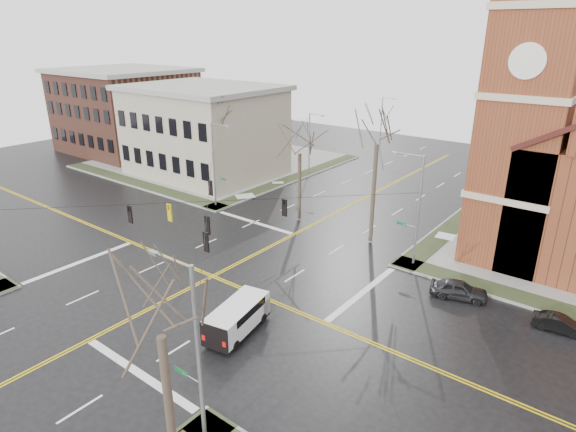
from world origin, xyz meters
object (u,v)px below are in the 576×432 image
Objects in this scene: tree_se at (160,325)px; signal_pole_ne at (417,207)px; parked_car_a at (459,289)px; tree_ne at (377,138)px; signal_pole_nw at (215,162)px; parked_car_b at (560,324)px; tree_nw_far at (216,121)px; streetlight_north_a at (310,141)px; tree_nw_near at (300,149)px; streetlight_north_b at (382,120)px; signal_pole_se at (195,351)px; cargo_van at (239,315)px.

signal_pole_ne is at bearing 92.90° from tree_se.
parked_car_a is 14.02m from tree_ne.
signal_pole_nw is 34.52m from parked_car_b.
tree_nw_far is 20.19m from tree_ne.
tree_nw_near is at bearing -58.20° from streetlight_north_a.
signal_pole_nw is 36.51m from streetlight_north_b.
signal_pole_ne is 13.58m from tree_nw_near.
tree_nw_near is at bearing 170.08° from signal_pole_ne.
tree_nw_far is at bearing 173.67° from signal_pole_ne.
signal_pole_se is at bearing 149.77° from parked_car_a.
signal_pole_se is at bearing -60.91° from streetlight_north_a.
parked_car_a is at bearing -6.09° from signal_pole_nw.
signal_pole_nw is at bearing -50.31° from tree_nw_far.
signal_pole_se is at bearing -79.08° from tree_ne.
tree_nw_far is at bearing 62.74° from parked_car_a.
parked_car_b is at bearing -14.98° from signal_pole_ne.
tree_ne is at bearing -3.11° from tree_nw_near.
tree_nw_far is 38.59m from tree_se.
tree_nw_far is 11.86m from tree_nw_near.
parked_car_a is at bearing 76.21° from signal_pole_se.
parked_car_b is at bearing 65.65° from tree_se.
streetlight_north_b is 66.35m from tree_se.
tree_se is at bearing -69.44° from streetlight_north_b.
signal_pole_ne is at bearing 90.00° from signal_pole_se.
cargo_van is 20.69m from tree_nw_near.
signal_pole_ne is 6.91m from tree_ne.
parked_car_b is (33.43, -39.57, -3.94)m from streetlight_north_b.
tree_nw_far is at bearing 129.69° from signal_pole_nw.
tree_nw_near is 0.76× the size of tree_ne.
tree_nw_far is (-29.86, 5.71, 8.02)m from parked_car_a.
parked_car_a is at bearing 81.87° from parked_car_b.
tree_se is (1.29, -25.53, 3.20)m from signal_pole_ne.
streetlight_north_a is 14.67m from tree_nw_far.
tree_se is (-3.63, -22.59, 7.48)m from parked_car_a.
streetlight_north_b is 2.03× the size of parked_car_a.
streetlight_north_b is at bearing 97.61° from cargo_van.
streetlight_north_b reaches higher than parked_car_a.
signal_pole_nw is 0.90× the size of tree_nw_near.
cargo_van is 1.35× the size of parked_car_a.
tree_se is at bearing -61.03° from streetlight_north_a.
tree_ne reaches higher than signal_pole_nw.
parked_car_a is (4.92, -2.94, -4.28)m from signal_pole_ne.
signal_pole_ne is 1.12× the size of streetlight_north_a.
signal_pole_se is at bearing -68.87° from cargo_van.
parked_car_b is (11.46, 19.93, -4.42)m from signal_pole_se.
parked_car_b is 19.24m from tree_ne.
signal_pole_se is 1.12× the size of streetlight_north_b.
signal_pole_nw is 10.02m from tree_nw_near.
tree_nw_far reaches higher than cargo_van.
signal_pole_nw is 35.14m from tree_se.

